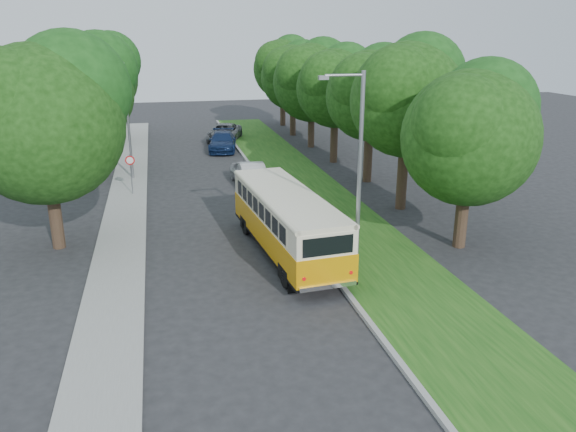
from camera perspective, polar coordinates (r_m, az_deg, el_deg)
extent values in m
plane|color=#252527|center=(23.48, -5.22, -5.14)|extent=(120.00, 120.00, 0.00)
cube|color=gray|center=(28.67, 0.48, -0.52)|extent=(0.20, 70.00, 0.15)
cube|color=#194913|center=(29.29, 4.95, -0.20)|extent=(4.50, 70.00, 0.13)
cube|color=gray|center=(28.02, -16.47, -1.78)|extent=(2.20, 70.00, 0.12)
cylinder|color=#332319|center=(26.14, 17.26, 0.45)|extent=(0.56, 0.56, 3.35)
sphere|color=#12350C|center=(25.38, 17.95, 7.52)|extent=(5.85, 5.85, 5.85)
sphere|color=#12350C|center=(26.24, 19.50, 10.28)|extent=(4.38, 4.38, 4.38)
sphere|color=#12350C|center=(24.20, 17.19, 8.88)|extent=(4.09, 4.09, 4.09)
cylinder|color=#332319|center=(31.05, 11.56, 4.52)|extent=(0.56, 0.56, 4.26)
sphere|color=#12350C|center=(30.41, 12.01, 11.45)|extent=(5.98, 5.98, 5.98)
sphere|color=#12350C|center=(31.29, 13.48, 13.73)|extent=(4.49, 4.49, 4.49)
sphere|color=#12350C|center=(29.29, 11.10, 12.73)|extent=(4.19, 4.19, 4.19)
cylinder|color=#332319|center=(36.60, 8.14, 6.50)|extent=(0.56, 0.56, 3.95)
sphere|color=#12350C|center=(36.07, 8.40, 11.98)|extent=(5.61, 5.61, 5.61)
sphere|color=#12350C|center=(36.85, 9.62, 13.80)|extent=(4.21, 4.21, 4.21)
sphere|color=#12350C|center=(35.05, 7.56, 12.99)|extent=(3.92, 3.92, 3.92)
cylinder|color=#332319|center=(42.04, 4.70, 8.06)|extent=(0.56, 0.56, 3.86)
sphere|color=#12350C|center=(41.57, 4.83, 12.79)|extent=(5.64, 5.64, 5.64)
sphere|color=#12350C|center=(42.33, 5.94, 14.38)|extent=(4.23, 4.23, 4.23)
sphere|color=#12350C|center=(40.59, 4.00, 13.68)|extent=(3.95, 3.95, 3.95)
cylinder|color=#332319|center=(47.70, 2.37, 9.13)|extent=(0.56, 0.56, 3.58)
sphere|color=#12350C|center=(47.28, 2.42, 13.37)|extent=(6.36, 6.36, 6.36)
sphere|color=#12350C|center=(48.11, 3.56, 14.95)|extent=(4.77, 4.77, 4.77)
sphere|color=#12350C|center=(46.20, 1.53, 14.26)|extent=(4.45, 4.45, 4.45)
cylinder|color=#332319|center=(53.40, 0.49, 10.17)|extent=(0.56, 0.56, 3.68)
sphere|color=#12350C|center=(53.03, 0.50, 13.88)|extent=(5.91, 5.91, 5.91)
sphere|color=#12350C|center=(53.78, 1.46, 15.20)|extent=(4.43, 4.43, 4.43)
sphere|color=#12350C|center=(52.06, -0.27, 14.62)|extent=(4.14, 4.14, 4.14)
cylinder|color=#332319|center=(59.26, -0.53, 11.14)|extent=(0.56, 0.56, 4.05)
sphere|color=#12350C|center=(58.93, -0.55, 14.68)|extent=(5.97, 5.97, 5.97)
sphere|color=#12350C|center=(59.68, 0.34, 15.87)|extent=(4.48, 4.48, 4.48)
sphere|color=#12350C|center=(57.97, -1.28, 15.36)|extent=(4.18, 4.18, 4.18)
cylinder|color=#332319|center=(26.86, -22.65, 0.70)|extent=(0.56, 0.56, 3.68)
sphere|color=#12350C|center=(26.09, -23.63, 8.49)|extent=(6.80, 6.80, 6.80)
sphere|color=#12350C|center=(26.41, -21.18, 11.88)|extent=(5.10, 5.10, 5.10)
sphere|color=#12350C|center=(25.36, -26.48, 9.83)|extent=(4.76, 4.76, 4.76)
cylinder|color=#332319|center=(40.36, -19.72, 6.51)|extent=(0.56, 0.56, 3.68)
sphere|color=#12350C|center=(39.84, -20.29, 11.73)|extent=(6.80, 6.80, 6.80)
sphere|color=#12350C|center=(40.29, -18.68, 13.90)|extent=(5.10, 5.10, 5.10)
sphere|color=#12350C|center=(39.07, -22.09, 12.68)|extent=(4.76, 4.76, 4.76)
cylinder|color=#332319|center=(52.14, -18.41, 9.06)|extent=(0.56, 0.56, 3.68)
sphere|color=#12350C|center=(51.74, -18.83, 13.11)|extent=(6.80, 6.80, 6.80)
sphere|color=#12350C|center=(52.24, -17.58, 14.77)|extent=(5.10, 5.10, 5.10)
sphere|color=#12350C|center=(50.94, -20.18, 13.87)|extent=(4.76, 4.76, 4.76)
cylinder|color=gray|center=(20.86, 7.25, 3.42)|extent=(0.16, 0.16, 8.00)
cylinder|color=gray|center=(20.00, 5.75, 14.04)|extent=(1.40, 0.10, 0.10)
cube|color=gray|center=(19.78, 3.63, 13.85)|extent=(0.35, 0.16, 0.14)
cylinder|color=gray|center=(37.84, -15.93, 9.10)|extent=(0.16, 0.16, 7.50)
cylinder|color=gray|center=(37.52, -17.51, 14.44)|extent=(1.40, 0.10, 0.10)
cube|color=gray|center=(37.58, -18.67, 14.23)|extent=(0.35, 0.16, 0.14)
cylinder|color=gray|center=(34.38, -15.64, 4.01)|extent=(0.06, 0.06, 2.50)
cone|color=red|center=(34.14, -15.77, 5.46)|extent=(0.56, 0.02, 0.56)
cone|color=white|center=(34.12, -15.77, 5.45)|extent=(0.40, 0.02, 0.40)
imported|color=#AFAFB4|center=(36.14, -4.11, 4.38)|extent=(2.11, 4.18, 1.36)
imported|color=silver|center=(35.25, -3.58, 4.11)|extent=(1.56, 4.38, 1.44)
imported|color=#11244E|center=(46.67, -6.68, 7.53)|extent=(2.89, 5.44, 1.50)
imported|color=#55595D|center=(50.86, -6.48, 8.41)|extent=(4.02, 5.91, 1.50)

